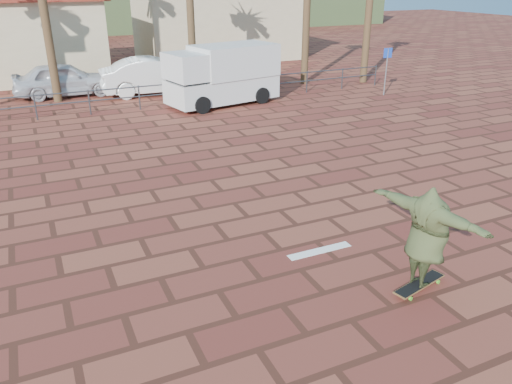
# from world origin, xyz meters

# --- Properties ---
(ground) EXTENTS (120.00, 120.00, 0.00)m
(ground) POSITION_xyz_m (0.00, 0.00, 0.00)
(ground) COLOR brown
(ground) RESTS_ON ground
(paint_stripe) EXTENTS (1.40, 0.22, 0.01)m
(paint_stripe) POSITION_xyz_m (0.70, -1.20, 0.00)
(paint_stripe) COLOR white
(paint_stripe) RESTS_ON ground
(guardrail) EXTENTS (24.06, 0.06, 1.00)m
(guardrail) POSITION_xyz_m (0.00, 12.00, 0.68)
(guardrail) COLOR #47494F
(guardrail) RESTS_ON ground
(building_east) EXTENTS (10.60, 6.60, 5.00)m
(building_east) POSITION_xyz_m (8.00, 24.00, 2.54)
(building_east) COLOR beige
(building_east) RESTS_ON ground
(longboard) EXTENTS (1.22, 0.53, 0.12)m
(longboard) POSITION_xyz_m (1.61, -3.09, 0.10)
(longboard) COLOR olive
(longboard) RESTS_ON ground
(skateboarder) EXTENTS (1.08, 2.37, 1.86)m
(skateboarder) POSITION_xyz_m (1.61, -3.09, 1.05)
(skateboarder) COLOR #3B4424
(skateboarder) RESTS_ON longboard
(campervan) EXTENTS (5.05, 2.88, 2.47)m
(campervan) POSITION_xyz_m (3.55, 11.51, 1.30)
(campervan) COLOR silver
(campervan) RESTS_ON ground
(car_silver) EXTENTS (4.56, 1.95, 1.54)m
(car_silver) POSITION_xyz_m (-2.53, 16.00, 0.77)
(car_silver) COLOR silver
(car_silver) RESTS_ON ground
(car_white) EXTENTS (5.18, 2.03, 1.68)m
(car_white) POSITION_xyz_m (1.42, 14.73, 0.84)
(car_white) COLOR white
(car_white) RESTS_ON ground
(street_sign) EXTENTS (0.43, 0.06, 2.14)m
(street_sign) POSITION_xyz_m (11.02, 10.00, 1.50)
(street_sign) COLOR gray
(street_sign) RESTS_ON ground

